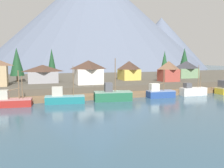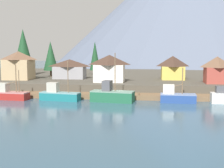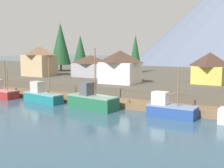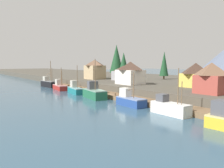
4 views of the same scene
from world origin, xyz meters
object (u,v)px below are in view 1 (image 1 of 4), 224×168
(fishing_boat_red, at_px, (9,101))
(conifer_near_left, at_px, (17,62))
(conifer_mid_left, at_px, (52,62))
(house_green, at_px, (186,69))
(house_yellow, at_px, (129,70))
(fishing_boat_green, at_px, (112,95))
(fishing_boat_blue, at_px, (160,93))
(house_grey, at_px, (43,74))
(house_red, at_px, (169,71))
(conifer_mid_right, at_px, (165,62))
(conifer_back_left, at_px, (184,61))
(house_white, at_px, (89,72))
(fishing_boat_teal, at_px, (64,98))
(fishing_boat_white, at_px, (193,91))

(fishing_boat_red, xyz_separation_m, conifer_near_left, (0.73, 25.20, 7.20))
(conifer_mid_left, bearing_deg, house_green, -18.16)
(house_yellow, bearing_deg, fishing_boat_green, -121.60)
(fishing_boat_green, bearing_deg, house_green, 40.30)
(fishing_boat_blue, relative_size, house_grey, 0.80)
(fishing_boat_green, distance_m, house_red, 25.76)
(house_red, height_order, conifer_mid_right, conifer_mid_right)
(house_grey, bearing_deg, conifer_back_left, 11.31)
(house_white, bearing_deg, conifer_back_left, 22.54)
(house_white, bearing_deg, conifer_mid_right, 25.95)
(fishing_boat_red, xyz_separation_m, house_grey, (7.56, 19.65, 3.97))
(fishing_boat_teal, xyz_separation_m, conifer_mid_left, (1.06, 35.27, 7.01))
(fishing_boat_green, distance_m, conifer_mid_right, 42.70)
(conifer_mid_left, distance_m, conifer_back_left, 50.19)
(fishing_boat_red, height_order, house_white, house_white)
(conifer_mid_left, bearing_deg, conifer_mid_right, -9.32)
(fishing_boat_red, xyz_separation_m, conifer_mid_left, (11.52, 35.27, 7.04))
(fishing_boat_green, relative_size, conifer_mid_right, 0.98)
(fishing_boat_white, bearing_deg, house_yellow, 114.39)
(fishing_boat_teal, height_order, conifer_back_left, conifer_back_left)
(fishing_boat_red, distance_m, house_yellow, 40.11)
(house_white, height_order, conifer_back_left, conifer_back_left)
(house_green, xyz_separation_m, conifer_mid_left, (-43.94, 14.42, 2.62))
(fishing_boat_blue, relative_size, house_yellow, 1.03)
(fishing_boat_red, height_order, house_green, house_green)
(house_grey, bearing_deg, fishing_boat_green, -56.14)
(fishing_boat_red, bearing_deg, fishing_boat_green, 6.00)
(conifer_mid_left, bearing_deg, house_yellow, -32.76)
(fishing_boat_white, height_order, conifer_back_left, conifer_back_left)
(house_grey, bearing_deg, house_green, 1.44)
(conifer_near_left, relative_size, conifer_mid_right, 1.04)
(fishing_boat_blue, distance_m, conifer_mid_right, 34.44)
(fishing_boat_red, relative_size, fishing_boat_teal, 0.98)
(fishing_boat_blue, height_order, house_white, house_white)
(fishing_boat_white, height_order, house_grey, fishing_boat_white)
(conifer_mid_left, bearing_deg, conifer_near_left, -136.98)
(fishing_boat_teal, height_order, conifer_near_left, conifer_near_left)
(fishing_boat_white, relative_size, conifer_mid_left, 0.76)
(fishing_boat_red, xyz_separation_m, conifer_back_left, (61.48, 30.43, 7.30))
(house_red, distance_m, conifer_near_left, 44.35)
(conifer_back_left, bearing_deg, fishing_boat_green, -142.74)
(house_grey, height_order, house_green, house_green)
(house_yellow, xyz_separation_m, conifer_mid_left, (-22.49, 14.47, 2.60))
(house_green, xyz_separation_m, conifer_mid_right, (-3.85, 7.84, 2.25))
(fishing_boat_blue, bearing_deg, fishing_boat_red, -177.30)
(fishing_boat_green, relative_size, fishing_boat_blue, 1.40)
(house_yellow, relative_size, house_grey, 0.78)
(fishing_boat_blue, bearing_deg, conifer_mid_left, 124.01)
(house_red, bearing_deg, house_white, 178.75)
(house_yellow, height_order, conifer_mid_left, conifer_mid_left)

